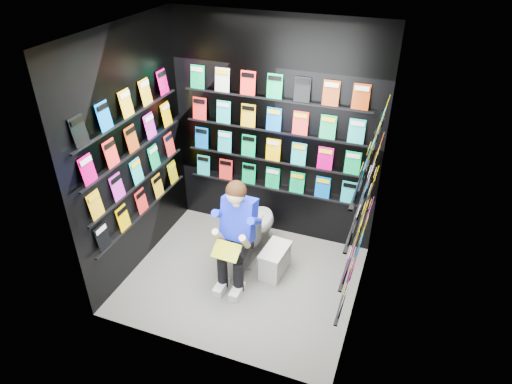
% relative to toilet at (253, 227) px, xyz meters
% --- Properties ---
extents(floor, '(2.40, 2.40, 0.00)m').
position_rel_toilet_xyz_m(floor, '(0.06, -0.47, -0.37)').
color(floor, slate).
rests_on(floor, ground).
extents(ceiling, '(2.40, 2.40, 0.00)m').
position_rel_toilet_xyz_m(ceiling, '(0.06, -0.47, 2.23)').
color(ceiling, white).
rests_on(ceiling, floor).
extents(wall_back, '(2.40, 0.04, 2.60)m').
position_rel_toilet_xyz_m(wall_back, '(0.06, 0.53, 0.93)').
color(wall_back, black).
rests_on(wall_back, floor).
extents(wall_front, '(2.40, 0.04, 2.60)m').
position_rel_toilet_xyz_m(wall_front, '(0.06, -1.47, 0.93)').
color(wall_front, black).
rests_on(wall_front, floor).
extents(wall_left, '(0.04, 2.00, 2.60)m').
position_rel_toilet_xyz_m(wall_left, '(-1.14, -0.47, 0.93)').
color(wall_left, black).
rests_on(wall_left, floor).
extents(wall_right, '(0.04, 2.00, 2.60)m').
position_rel_toilet_xyz_m(wall_right, '(1.26, -0.47, 0.93)').
color(wall_right, black).
rests_on(wall_right, floor).
extents(comics_back, '(2.10, 0.06, 1.37)m').
position_rel_toilet_xyz_m(comics_back, '(0.06, 0.50, 0.94)').
color(comics_back, red).
rests_on(comics_back, wall_back).
extents(comics_left, '(0.06, 1.70, 1.37)m').
position_rel_toilet_xyz_m(comics_left, '(-1.11, -0.47, 0.94)').
color(comics_left, red).
rests_on(comics_left, wall_left).
extents(comics_right, '(0.06, 1.70, 1.37)m').
position_rel_toilet_xyz_m(comics_right, '(1.23, -0.47, 0.94)').
color(comics_right, red).
rests_on(comics_right, wall_right).
extents(toilet, '(0.45, 0.77, 0.73)m').
position_rel_toilet_xyz_m(toilet, '(0.00, 0.00, 0.00)').
color(toilet, white).
rests_on(toilet, floor).
extents(longbox, '(0.26, 0.42, 0.30)m').
position_rel_toilet_xyz_m(longbox, '(0.35, -0.23, -0.22)').
color(longbox, silver).
rests_on(longbox, floor).
extents(longbox_lid, '(0.28, 0.44, 0.03)m').
position_rel_toilet_xyz_m(longbox_lid, '(0.35, -0.23, -0.05)').
color(longbox_lid, silver).
rests_on(longbox_lid, longbox).
extents(reader, '(0.50, 0.71, 1.27)m').
position_rel_toilet_xyz_m(reader, '(-0.00, -0.38, 0.37)').
color(reader, '#0717E0').
rests_on(reader, toilet).
extents(held_comic, '(0.29, 0.17, 0.12)m').
position_rel_toilet_xyz_m(held_comic, '(-0.00, -0.73, 0.21)').
color(held_comic, green).
rests_on(held_comic, reader).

